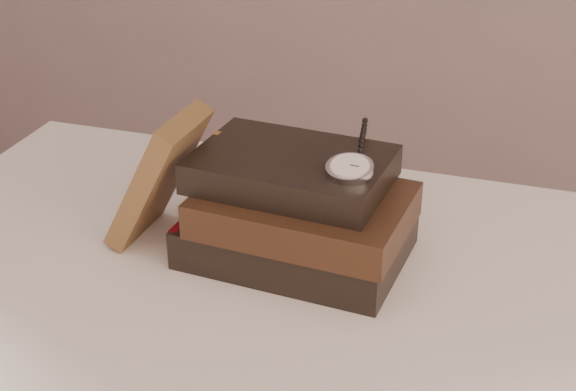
% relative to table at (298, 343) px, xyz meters
% --- Properties ---
extents(table, '(1.00, 0.60, 0.75)m').
position_rel_table_xyz_m(table, '(0.00, 0.00, 0.00)').
color(table, silver).
rests_on(table, ground).
extents(book_stack, '(0.26, 0.19, 0.12)m').
position_rel_table_xyz_m(book_stack, '(-0.01, 0.04, 0.15)').
color(book_stack, black).
rests_on(book_stack, table).
extents(journal, '(0.10, 0.11, 0.16)m').
position_rel_table_xyz_m(journal, '(-0.18, 0.03, 0.17)').
color(journal, '#4A321C').
rests_on(journal, table).
extents(pocket_watch, '(0.05, 0.15, 0.02)m').
position_rel_table_xyz_m(pocket_watch, '(0.05, 0.03, 0.22)').
color(pocket_watch, silver).
rests_on(pocket_watch, book_stack).
extents(eyeglasses, '(0.11, 0.12, 0.05)m').
position_rel_table_xyz_m(eyeglasses, '(-0.09, 0.13, 0.16)').
color(eyeglasses, silver).
rests_on(eyeglasses, book_stack).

